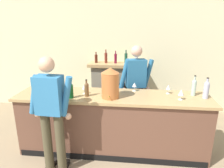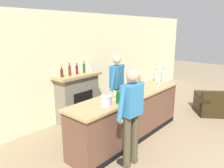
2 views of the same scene
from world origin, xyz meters
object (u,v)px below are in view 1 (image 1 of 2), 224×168
(fireplace_stone, at_px, (116,87))
(copper_dispenser, at_px, (110,83))
(ice_bucket_steel, at_px, (58,90))
(wine_bottle_burgundy_dark, at_px, (87,89))
(wine_glass_by_dispenser, at_px, (181,93))
(wine_glass_near_bucket, at_px, (134,85))
(wine_bottle_chardonnay_pale, at_px, (194,87))
(wine_glass_front_right, at_px, (84,87))
(wine_bottle_riesling_slim, at_px, (71,90))
(wine_glass_front_left, at_px, (168,88))
(person_customer, at_px, (51,112))
(wine_bottle_rose_blush, at_px, (206,89))
(person_bartender, at_px, (135,86))

(fireplace_stone, height_order, copper_dispenser, fireplace_stone)
(ice_bucket_steel, distance_m, wine_bottle_burgundy_dark, 0.47)
(wine_glass_by_dispenser, relative_size, wine_glass_near_bucket, 1.07)
(wine_bottle_chardonnay_pale, relative_size, wine_glass_front_right, 2.13)
(wine_glass_by_dispenser, distance_m, wine_glass_front_right, 1.52)
(fireplace_stone, distance_m, wine_glass_front_right, 1.70)
(wine_bottle_riesling_slim, relative_size, wine_bottle_burgundy_dark, 1.04)
(wine_bottle_riesling_slim, relative_size, wine_glass_front_left, 1.90)
(person_customer, relative_size, wine_bottle_burgundy_dark, 6.29)
(wine_glass_near_bucket, bearing_deg, wine_bottle_chardonnay_pale, -7.13)
(fireplace_stone, bearing_deg, person_customer, -107.43)
(person_customer, distance_m, wine_glass_front_right, 0.72)
(wine_bottle_rose_blush, bearing_deg, wine_glass_by_dispenser, -164.89)
(person_bartender, height_order, wine_glass_near_bucket, person_bartender)
(wine_bottle_rose_blush, distance_m, wine_bottle_riesling_slim, 2.08)
(copper_dispenser, xyz_separation_m, wine_bottle_riesling_slim, (-0.61, -0.09, -0.11))
(ice_bucket_steel, distance_m, wine_glass_near_bucket, 1.27)
(copper_dispenser, bearing_deg, wine_glass_front_left, 16.80)
(person_bartender, bearing_deg, wine_bottle_chardonnay_pale, -30.62)
(person_customer, bearing_deg, person_bartender, 47.78)
(copper_dispenser, relative_size, wine_glass_by_dispenser, 2.96)
(person_customer, distance_m, wine_glass_near_bucket, 1.43)
(wine_bottle_rose_blush, bearing_deg, wine_glass_near_bucket, 168.20)
(wine_glass_near_bucket, bearing_deg, wine_bottle_burgundy_dark, -155.82)
(copper_dispenser, distance_m, wine_glass_by_dispenser, 1.08)
(person_customer, relative_size, person_bartender, 0.99)
(wine_bottle_rose_blush, distance_m, wine_glass_front_right, 1.91)
(wine_bottle_rose_blush, height_order, wine_glass_near_bucket, wine_bottle_rose_blush)
(copper_dispenser, height_order, ice_bucket_steel, copper_dispenser)
(wine_glass_front_right, bearing_deg, wine_bottle_burgundy_dark, -58.66)
(copper_dispenser, relative_size, wine_bottle_burgundy_dark, 1.73)
(person_customer, xyz_separation_m, person_bartender, (1.16, 1.28, 0.01))
(wine_bottle_riesling_slim, bearing_deg, wine_glass_front_left, 13.47)
(person_bartender, distance_m, ice_bucket_steel, 1.47)
(fireplace_stone, height_order, wine_glass_by_dispenser, fireplace_stone)
(wine_glass_by_dispenser, distance_m, wine_glass_front_left, 0.30)
(wine_bottle_riesling_slim, xyz_separation_m, wine_glass_near_bucket, (0.98, 0.44, -0.02))
(wine_bottle_chardonnay_pale, bearing_deg, wine_bottle_riesling_slim, -170.42)
(fireplace_stone, bearing_deg, wine_bottle_chardonnay_pale, -46.78)
(wine_glass_front_right, bearing_deg, wine_glass_near_bucket, 15.92)
(wine_bottle_riesling_slim, relative_size, wine_glass_front_right, 1.84)
(fireplace_stone, distance_m, person_customer, 2.34)
(wine_bottle_chardonnay_pale, xyz_separation_m, wine_glass_front_left, (-0.39, 0.04, -0.04))
(person_bartender, xyz_separation_m, wine_glass_by_dispenser, (0.67, -0.76, 0.16))
(wine_bottle_riesling_slim, height_order, wine_glass_near_bucket, wine_bottle_riesling_slim)
(copper_dispenser, distance_m, wine_bottle_burgundy_dark, 0.40)
(fireplace_stone, bearing_deg, wine_bottle_riesling_slim, -106.63)
(copper_dispenser, distance_m, ice_bucket_steel, 0.86)
(wine_glass_near_bucket, bearing_deg, wine_glass_front_left, -7.69)
(person_bartender, xyz_separation_m, wine_bottle_riesling_slim, (-1.00, -0.87, 0.18))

